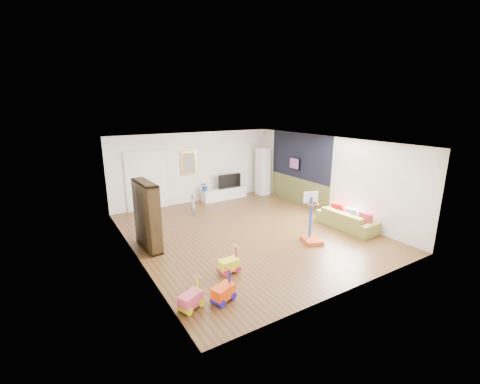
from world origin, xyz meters
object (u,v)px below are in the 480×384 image
bookshelf (147,216)px  sofa (347,219)px  basketball_hoop (313,218)px  media_console (224,194)px

bookshelf → sofa: (5.62, -1.78, -0.63)m
bookshelf → basketball_hoop: bearing=-30.0°
media_console → basketball_hoop: (0.03, -5.03, 0.48)m
media_console → sofa: (1.69, -4.80, 0.06)m
basketball_hoop → media_console: bearing=109.5°
sofa → basketball_hoop: bearing=96.6°
media_console → basketball_hoop: bearing=-90.7°
bookshelf → basketball_hoop: bookshelf is taller
bookshelf → media_console: bearing=34.4°
sofa → basketball_hoop: (-1.67, -0.23, 0.43)m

